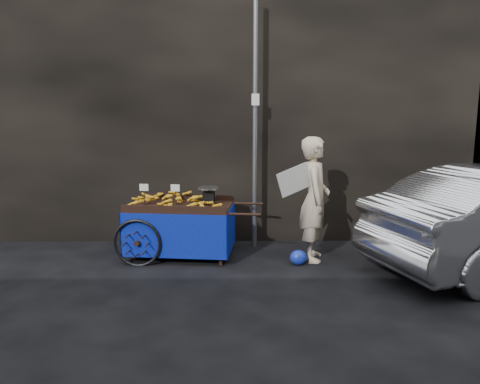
{
  "coord_description": "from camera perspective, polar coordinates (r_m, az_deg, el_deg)",
  "views": [
    {
      "loc": [
        -0.02,
        -6.21,
        2.26
      ],
      "look_at": [
        0.05,
        0.5,
        1.06
      ],
      "focal_mm": 35.0,
      "sensor_mm": 36.0,
      "label": 1
    }
  ],
  "objects": [
    {
      "name": "vendor",
      "position": [
        7.05,
        9.06,
        -0.85
      ],
      "size": [
        0.87,
        0.73,
        1.86
      ],
      "rotation": [
        0.0,
        0.0,
        1.45
      ],
      "color": "beige",
      "rests_on": "ground"
    },
    {
      "name": "plastic_bag",
      "position": [
        6.96,
        7.13,
        -7.93
      ],
      "size": [
        0.25,
        0.2,
        0.22
      ],
      "primitive_type": "ellipsoid",
      "color": "#172CAE",
      "rests_on": "ground"
    },
    {
      "name": "banana_cart",
      "position": [
        7.24,
        -7.65,
        -2.24
      ],
      "size": [
        2.23,
        1.22,
        1.17
      ],
      "rotation": [
        0.0,
        0.0,
        -0.11
      ],
      "color": "black",
      "rests_on": "ground"
    },
    {
      "name": "street_pole",
      "position": [
        7.52,
        1.86,
        8.2
      ],
      "size": [
        0.12,
        0.1,
        4.0
      ],
      "color": "slate",
      "rests_on": "ground"
    },
    {
      "name": "ground",
      "position": [
        6.61,
        -0.4,
        -9.85
      ],
      "size": [
        80.0,
        80.0,
        0.0
      ],
      "primitive_type": "plane",
      "color": "black",
      "rests_on": "ground"
    },
    {
      "name": "building_wall",
      "position": [
        8.83,
        2.13,
        11.69
      ],
      "size": [
        13.5,
        2.0,
        5.0
      ],
      "color": "black",
      "rests_on": "ground"
    }
  ]
}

